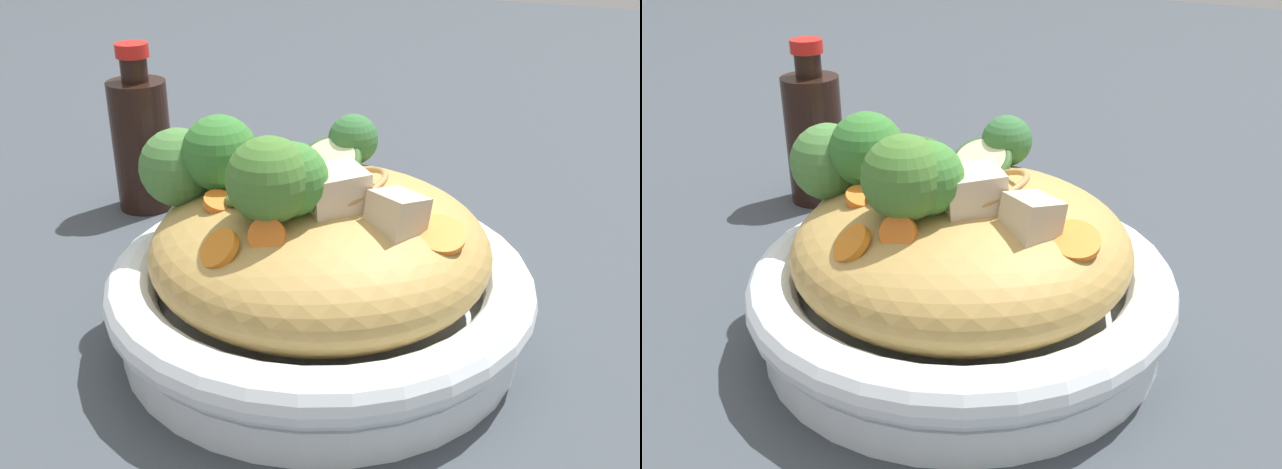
% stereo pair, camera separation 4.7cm
% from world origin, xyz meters
% --- Properties ---
extents(ground_plane, '(3.00, 3.00, 0.00)m').
position_xyz_m(ground_plane, '(0.00, 0.00, 0.00)').
color(ground_plane, '#393F47').
extents(serving_bowl, '(0.28, 0.28, 0.06)m').
position_xyz_m(serving_bowl, '(0.00, 0.00, 0.03)').
color(serving_bowl, white).
rests_on(serving_bowl, ground_plane).
extents(noodle_heap, '(0.22, 0.22, 0.10)m').
position_xyz_m(noodle_heap, '(0.00, 0.00, 0.07)').
color(noodle_heap, tan).
rests_on(noodle_heap, serving_bowl).
extents(broccoli_florets, '(0.17, 0.16, 0.08)m').
position_xyz_m(broccoli_florets, '(0.02, -0.04, 0.12)').
color(broccoli_florets, '#9AB16A').
rests_on(broccoli_florets, serving_bowl).
extents(carrot_coins, '(0.11, 0.16, 0.03)m').
position_xyz_m(carrot_coins, '(0.03, -0.00, 0.10)').
color(carrot_coins, orange).
rests_on(carrot_coins, serving_bowl).
extents(zucchini_slices, '(0.12, 0.10, 0.04)m').
position_xyz_m(zucchini_slices, '(-0.01, -0.03, 0.10)').
color(zucchini_slices, '#C2DD97').
rests_on(zucchini_slices, serving_bowl).
extents(chicken_chunks, '(0.07, 0.13, 0.04)m').
position_xyz_m(chicken_chunks, '(0.01, 0.01, 0.11)').
color(chicken_chunks, beige).
rests_on(chicken_chunks, serving_bowl).
extents(soy_sauce_bottle, '(0.05, 0.05, 0.15)m').
position_xyz_m(soy_sauce_bottle, '(-0.12, -0.24, 0.06)').
color(soy_sauce_bottle, black).
rests_on(soy_sauce_bottle, ground_plane).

